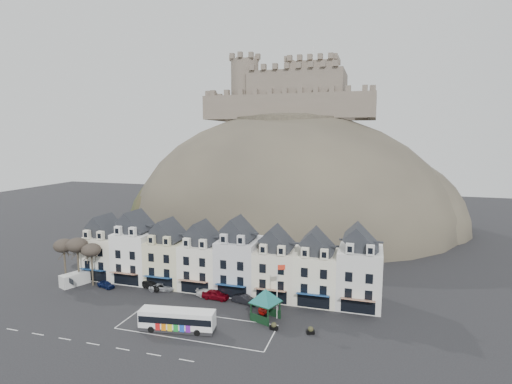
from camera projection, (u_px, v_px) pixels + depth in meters
ground at (180, 329)px, 56.24m from camera, size 300.00×300.00×0.00m
coach_bay_markings at (197, 327)px, 56.86m from camera, size 22.00×7.50×0.01m
townhouse_terrace at (222, 260)px, 70.62m from camera, size 54.40×9.35×11.80m
castle_hill at (290, 225)px, 121.28m from camera, size 100.00×76.00×68.00m
castle at (294, 93)px, 122.58m from camera, size 50.20×22.20×22.00m
tree_left_far at (64, 246)px, 73.50m from camera, size 3.61×3.61×8.24m
tree_left_mid at (77, 245)px, 72.60m from camera, size 3.78×3.78×8.64m
tree_left_near at (91, 250)px, 71.84m from camera, size 3.43×3.43×7.84m
bus at (177, 319)px, 55.62m from camera, size 10.85×3.96×2.99m
bus_shelter at (266, 296)px, 58.60m from camera, size 7.02×7.02×4.75m
red_buoy at (263, 312)px, 59.80m from camera, size 1.43×1.43×1.71m
flagpole at (278, 287)px, 58.78m from camera, size 1.16×0.51×8.55m
white_van at (75, 279)px, 72.72m from camera, size 3.83×5.33×2.23m
planter_west at (274, 326)px, 55.90m from camera, size 1.21×0.80×1.11m
planter_east at (311, 330)px, 54.72m from camera, size 1.21×0.89×1.09m
car_navy at (106, 284)px, 71.51m from camera, size 3.87×2.43×1.23m
car_black at (152, 285)px, 70.84m from camera, size 4.92×3.26×1.53m
car_silver at (163, 287)px, 70.27m from camera, size 4.95×3.24×1.29m
car_white at (209, 292)px, 67.73m from camera, size 4.75×2.77×1.29m
car_maroon at (215, 295)px, 66.45m from camera, size 4.69×2.10×1.57m
car_charcoal at (245, 299)px, 64.77m from camera, size 4.48×2.49×1.40m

